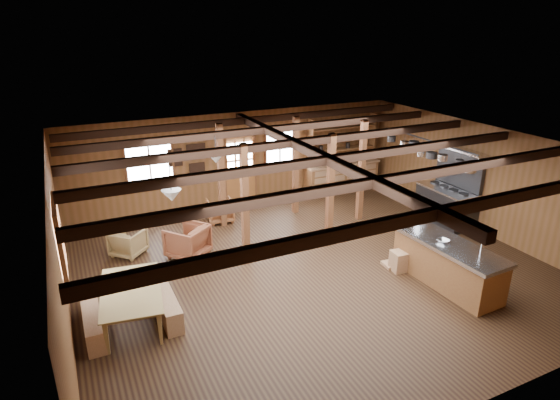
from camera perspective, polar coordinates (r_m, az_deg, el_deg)
name	(u,v)px	position (r m, az deg, el deg)	size (l,w,h in m)	color
room	(314,212)	(10.03, 4.22, -1.43)	(10.04, 9.04, 2.84)	black
ceiling_joists	(312,152)	(9.76, 3.91, 5.89)	(9.80, 8.82, 0.18)	black
timber_posts	(292,181)	(11.97, 1.49, 2.39)	(3.95, 2.35, 2.80)	#4D2F16
back_door	(240,177)	(14.00, -4.84, 2.85)	(1.02, 0.08, 2.15)	brown
window_back_left	(150,164)	(13.16, -15.61, 4.24)	(1.32, 0.06, 1.32)	white
window_back_right	(280,148)	(14.29, -0.05, 6.31)	(1.02, 0.06, 1.32)	white
window_left	(59,237)	(9.26, -25.34, -4.12)	(0.14, 1.24, 1.32)	white
notice_boards	(189,158)	(13.36, -10.98, 5.05)	(1.08, 0.03, 0.90)	silver
back_counter	(341,173)	(15.35, 7.48, 3.28)	(2.55, 0.60, 2.45)	brown
pendant_lamps	(196,175)	(9.80, -10.15, 3.04)	(1.86, 2.36, 0.66)	#2C2C2E
pot_rack	(429,152)	(11.83, 17.72, 5.59)	(0.38, 3.00, 0.45)	#2C2C2E
kitchen_island	(447,263)	(10.47, 19.73, -7.25)	(0.99, 2.54, 1.20)	brown
step_stool	(402,261)	(10.83, 14.60, -7.16)	(0.52, 0.37, 0.46)	olive
commercial_range	(448,199)	(13.57, 19.83, 0.07)	(0.86, 1.68, 2.08)	#2C2C2E
dining_table	(135,305)	(9.20, -17.28, -12.11)	(1.88, 1.05, 0.66)	olive
bench_wall	(92,320)	(9.23, -21.90, -13.47)	(0.30, 1.59, 0.44)	olive
bench_aisle	(165,303)	(9.32, -13.79, -12.04)	(0.31, 1.63, 0.45)	olive
armchair_a	(187,241)	(11.22, -11.22, -4.93)	(0.83, 0.85, 0.78)	brown
armchair_b	(220,211)	(13.04, -7.29, -1.28)	(0.67, 0.69, 0.63)	brown
armchair_c	(128,242)	(11.67, -18.00, -4.92)	(0.68, 0.70, 0.64)	brown
counter_pot	(421,221)	(10.93, 16.83, -2.45)	(0.32, 0.32, 0.19)	silver
bowl	(443,241)	(10.25, 19.28, -4.73)	(0.24, 0.24, 0.06)	silver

